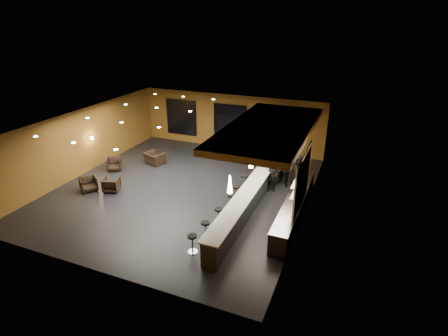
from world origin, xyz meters
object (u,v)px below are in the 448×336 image
at_px(column, 274,143).
at_px(bar_stool_5, 245,180).
at_px(prep_counter, 294,208).
at_px(bar_stool_4, 236,191).
at_px(bar_stool_6, 253,173).
at_px(armchair_b, 111,184).
at_px(bar_counter, 246,203).
at_px(bar_stool_3, 231,200).
at_px(armchair_d, 154,158).
at_px(staff_c, 299,172).
at_px(armchair_c, 114,164).
at_px(armchair_a, 88,184).
at_px(pendant_0, 230,184).
at_px(pendant_1, 251,160).
at_px(bar_stool_1, 205,228).
at_px(staff_b, 284,169).
at_px(pendant_2, 267,142).
at_px(bar_stool_2, 219,214).
at_px(staff_a, 272,177).
at_px(bar_stool_0, 192,241).

xyz_separation_m(column, bar_stool_5, (-0.82, -2.41, -1.26)).
xyz_separation_m(prep_counter, column, (-2.00, 4.10, 1.32)).
bearing_deg(bar_stool_5, prep_counter, -30.87).
height_order(bar_stool_4, bar_stool_6, bar_stool_6).
relative_size(armchair_b, bar_stool_4, 1.07).
bearing_deg(bar_counter, bar_stool_3, 170.48).
distance_m(armchair_d, bar_stool_4, 6.38).
relative_size(staff_c, armchair_c, 2.20).
xyz_separation_m(armchair_a, bar_stool_6, (7.24, 4.11, 0.11)).
bearing_deg(pendant_0, armchair_c, 156.20).
height_order(pendant_1, armchair_c, pendant_1).
height_order(bar_stool_3, bar_stool_5, bar_stool_5).
distance_m(armchair_a, bar_stool_1, 7.24).
height_order(prep_counter, bar_stool_3, prep_counter).
relative_size(staff_b, bar_stool_6, 2.56).
xyz_separation_m(pendant_2, staff_c, (1.60, 0.36, -1.48)).
relative_size(armchair_d, bar_stool_6, 1.45).
distance_m(bar_stool_2, bar_stool_3, 1.32).
relative_size(prep_counter, bar_stool_2, 8.42).
xyz_separation_m(pendant_0, armchair_a, (-7.95, 1.16, -1.99)).
relative_size(column, pendant_1, 5.00).
height_order(bar_counter, bar_stool_6, bar_counter).
bearing_deg(staff_b, bar_stool_6, -163.46).
bearing_deg(armchair_a, prep_counter, -45.87).
relative_size(staff_a, bar_stool_2, 2.15).
distance_m(pendant_1, armchair_a, 8.31).
height_order(bar_stool_0, bar_stool_6, bar_stool_0).
distance_m(prep_counter, armchair_b, 8.91).
height_order(bar_stool_1, bar_stool_2, bar_stool_1).
bearing_deg(bar_stool_1, bar_stool_0, -93.19).
height_order(bar_counter, pendant_2, pendant_2).
relative_size(bar_counter, armchair_d, 7.56).
relative_size(prep_counter, armchair_d, 5.67).
bearing_deg(bar_stool_5, column, 71.14).
distance_m(staff_b, bar_stool_2, 4.80).
distance_m(bar_stool_0, bar_stool_1, 1.00).
distance_m(bar_counter, pendant_0, 2.72).
bearing_deg(pendant_0, bar_stool_6, 97.69).
bearing_deg(staff_a, pendant_0, -114.33).
xyz_separation_m(pendant_0, bar_stool_6, (-0.71, 5.26, -1.88)).
xyz_separation_m(staff_a, staff_c, (1.10, 0.87, 0.11)).
bearing_deg(bar_stool_6, armchair_c, -168.52).
xyz_separation_m(column, pendant_2, (0.00, -1.60, 0.60)).
bearing_deg(bar_counter, pendant_0, -90.00).
distance_m(staff_a, bar_stool_1, 5.04).
height_order(staff_b, staff_c, staff_b).
relative_size(bar_counter, pendant_0, 11.43).
xyz_separation_m(bar_stool_4, bar_stool_5, (0.02, 1.19, 0.03)).
bearing_deg(armchair_c, armchair_a, -112.23).
bearing_deg(armchair_d, staff_a, -168.99).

